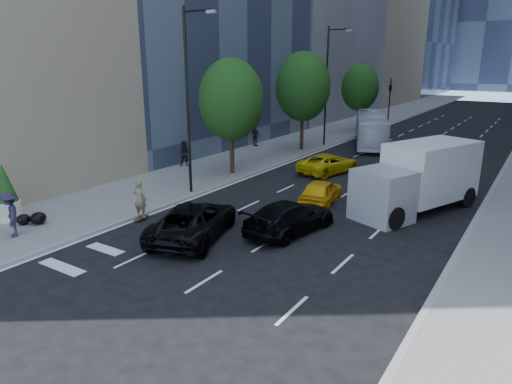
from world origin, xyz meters
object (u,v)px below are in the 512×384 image
Objects in this scene: black_sedan_mercedes at (290,217)px; city_bus at (371,129)px; box_truck at (419,177)px; planter_shrub at (6,193)px; skateboarder at (140,202)px; black_sedan_lincoln at (194,220)px.

city_bus is (-4.41, 22.99, 0.74)m from black_sedan_mercedes.
city_bus is at bearing -69.68° from black_sedan_mercedes.
box_truck is 2.77× the size of planter_shrub.
city_bus is at bearing 75.81° from planter_shrub.
planter_shrub reaches higher than skateboarder.
box_truck reaches higher than black_sedan_mercedes.
black_sedan_lincoln is 0.53× the size of city_bus.
planter_shrub reaches higher than black_sedan_lincoln.
black_sedan_mercedes is at bearing -100.07° from box_truck.
box_truck is (8.33, -16.76, 0.28)m from city_bus.
box_truck is at bearing -112.73° from black_sedan_mercedes.
black_sedan_mercedes is 0.47× the size of city_bus.
skateboarder is at bearing 29.65° from black_sedan_mercedes.
city_bus reaches higher than black_sedan_lincoln.
city_bus is 30.07m from planter_shrub.
skateboarder is 7.25m from black_sedan_mercedes.
black_sedan_lincoln is at bearing 21.31° from planter_shrub.
city_bus is 1.38× the size of box_truck.
skateboarder is at bearing -23.32° from black_sedan_lincoln.
black_sedan_mercedes is 0.65× the size of box_truck.
box_truck is at bearing 38.27° from planter_shrub.
black_sedan_lincoln is at bearing 50.76° from black_sedan_mercedes.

